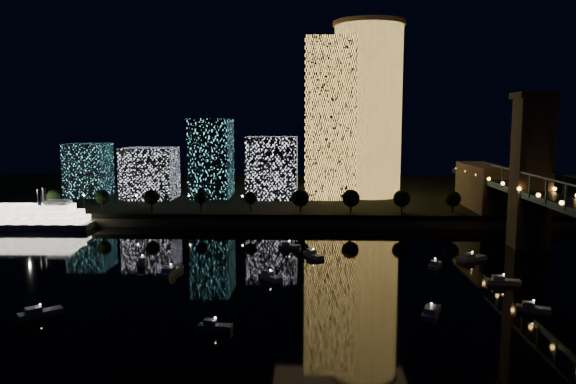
% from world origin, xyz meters
% --- Properties ---
extents(ground, '(520.00, 520.00, 0.00)m').
position_xyz_m(ground, '(0.00, 0.00, 0.00)').
color(ground, black).
rests_on(ground, ground).
extents(far_bank, '(420.00, 160.00, 5.00)m').
position_xyz_m(far_bank, '(0.00, 160.00, 2.50)').
color(far_bank, black).
rests_on(far_bank, ground).
extents(seawall, '(420.00, 6.00, 3.00)m').
position_xyz_m(seawall, '(0.00, 82.00, 1.50)').
color(seawall, '#6B5E4C').
rests_on(seawall, ground).
extents(tower_cylindrical, '(34.00, 34.00, 81.86)m').
position_xyz_m(tower_cylindrical, '(21.08, 138.06, 46.05)').
color(tower_cylindrical, '#ECB04B').
rests_on(tower_cylindrical, far_bank).
extents(tower_rectangular, '(23.04, 23.04, 73.31)m').
position_xyz_m(tower_rectangular, '(2.78, 130.39, 41.65)').
color(tower_rectangular, '#ECB04B').
rests_on(tower_rectangular, far_bank).
extents(midrise_blocks, '(108.74, 29.10, 36.95)m').
position_xyz_m(midrise_blocks, '(-62.50, 128.57, 19.76)').
color(midrise_blocks, white).
rests_on(midrise_blocks, far_bank).
extents(riverboat, '(53.45, 12.40, 16.03)m').
position_xyz_m(riverboat, '(-116.72, 74.41, 4.11)').
color(riverboat, silver).
rests_on(riverboat, ground).
extents(motorboats, '(114.75, 74.47, 2.78)m').
position_xyz_m(motorboats, '(-4.62, 8.72, 0.81)').
color(motorboats, silver).
rests_on(motorboats, ground).
extents(esplanade_trees, '(166.00, 6.99, 8.99)m').
position_xyz_m(esplanade_trees, '(-20.39, 88.00, 10.47)').
color(esplanade_trees, black).
rests_on(esplanade_trees, far_bank).
extents(street_lamps, '(132.70, 0.70, 5.65)m').
position_xyz_m(street_lamps, '(-34.00, 94.00, 9.02)').
color(street_lamps, black).
rests_on(street_lamps, far_bank).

